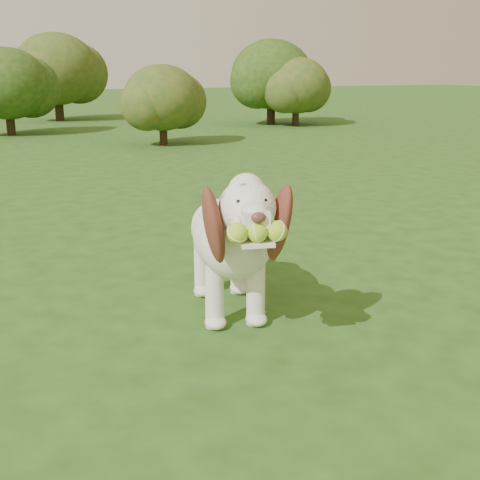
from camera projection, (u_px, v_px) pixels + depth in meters
name	position (u px, v px, depth m)	size (l,w,h in m)	color
ground	(262.00, 275.00, 3.76)	(80.00, 80.00, 0.00)	#244814
dog	(231.00, 235.00, 3.02)	(0.63, 1.24, 0.81)	white
shrub_c	(162.00, 98.00, 10.12)	(1.30, 1.30, 1.34)	#382314
shrub_b	(7.00, 84.00, 11.65)	(1.62, 1.62, 1.68)	#382314
shrub_d	(296.00, 85.00, 13.67)	(1.49, 1.49, 1.54)	#382314
shrub_f	(271.00, 74.00, 14.04)	(1.88, 1.88, 1.95)	#382314
shrub_i	(56.00, 69.00, 15.03)	(2.08, 2.08, 2.16)	#382314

